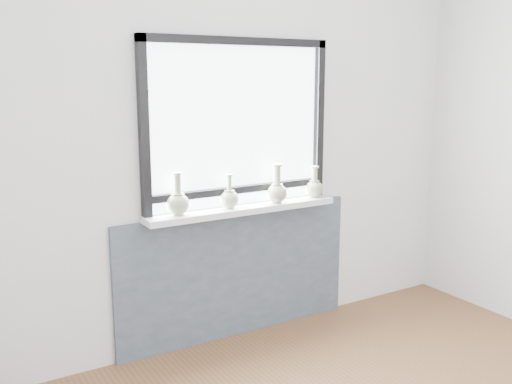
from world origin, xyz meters
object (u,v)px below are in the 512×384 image
windowsill (243,209)px  vase_d (314,187)px  vase_a (178,202)px  vase_c (277,191)px  vase_b (229,198)px

windowsill → vase_d: bearing=-0.6°
windowsill → vase_a: size_ratio=5.15×
windowsill → vase_c: vase_c is taller
vase_b → vase_a: bearing=179.2°
vase_d → vase_c: bearing=-176.6°
vase_a → windowsill: bearing=-0.6°
vase_b → windowsill: bearing=-0.1°
windowsill → vase_a: 0.46m
vase_a → vase_d: 1.01m
windowsill → vase_c: size_ratio=5.12×
vase_a → vase_d: size_ratio=1.19×
vase_b → vase_c: bearing=-4.1°
vase_a → vase_b: (0.35, -0.00, -0.01)m
vase_a → vase_c: 0.69m
vase_c → vase_a: bearing=177.6°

